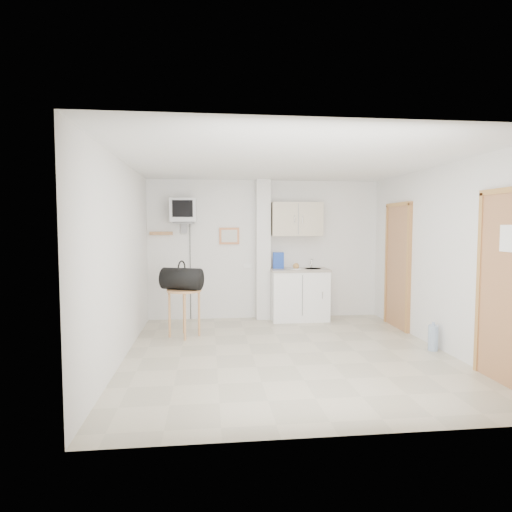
{
  "coord_description": "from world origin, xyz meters",
  "views": [
    {
      "loc": [
        -1.03,
        -5.46,
        1.68
      ],
      "look_at": [
        -0.35,
        0.6,
        1.25
      ],
      "focal_mm": 30.0,
      "sensor_mm": 36.0,
      "label": 1
    }
  ],
  "objects": [
    {
      "name": "duffel_bag",
      "position": [
        -1.43,
        1.0,
        0.89
      ],
      "size": [
        0.67,
        0.53,
        0.44
      ],
      "rotation": [
        0.0,
        0.0,
        -0.38
      ],
      "color": "black",
      "rests_on": "round_table"
    },
    {
      "name": "kitchenette",
      "position": [
        0.57,
        2.0,
        0.8
      ],
      "size": [
        1.03,
        0.58,
        2.1
      ],
      "color": "white",
      "rests_on": "ground"
    },
    {
      "name": "round_table",
      "position": [
        -1.4,
        1.02,
        0.6
      ],
      "size": [
        0.52,
        0.52,
        0.72
      ],
      "rotation": [
        0.0,
        0.0,
        0.08
      ],
      "color": "#B9834D",
      "rests_on": "ground"
    },
    {
      "name": "crt_television",
      "position": [
        -1.45,
        2.02,
        1.94
      ],
      "size": [
        0.44,
        0.45,
        2.15
      ],
      "color": "slate",
      "rests_on": "ground"
    },
    {
      "name": "room_envelope",
      "position": [
        0.24,
        0.09,
        1.54
      ],
      "size": [
        4.24,
        4.54,
        2.55
      ],
      "color": "white",
      "rests_on": "ground"
    },
    {
      "name": "ground",
      "position": [
        0.0,
        0.0,
        0.0
      ],
      "size": [
        4.5,
        4.5,
        0.0
      ],
      "primitive_type": "plane",
      "color": "#C0B498",
      "rests_on": "ground"
    },
    {
      "name": "water_bottle",
      "position": [
        1.98,
        -0.09,
        0.17
      ],
      "size": [
        0.13,
        0.13,
        0.39
      ],
      "color": "#91A7C6",
      "rests_on": "ground"
    }
  ]
}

